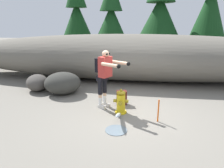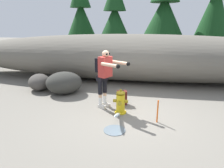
{
  "view_description": "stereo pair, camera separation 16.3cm",
  "coord_description": "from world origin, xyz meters",
  "px_view_note": "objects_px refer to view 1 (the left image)",
  "views": [
    {
      "loc": [
        0.33,
        -5.3,
        2.44
      ],
      "look_at": [
        -0.51,
        0.22,
        0.75
      ],
      "focal_mm": 32.24,
      "sensor_mm": 36.0,
      "label": 1
    },
    {
      "loc": [
        0.49,
        -5.27,
        2.44
      ],
      "look_at": [
        -0.51,
        0.22,
        0.75
      ],
      "focal_mm": 32.24,
      "sensor_mm": 36.0,
      "label": 2
    }
  ],
  "objects_px": {
    "boulder_large": "(63,83)",
    "boulder_mid": "(37,83)",
    "spare_backpack": "(122,98)",
    "fire_hydrant": "(121,102)",
    "utility_worker": "(105,72)",
    "survey_stake": "(158,111)"
  },
  "relations": [
    {
      "from": "spare_backpack",
      "to": "boulder_large",
      "type": "xyz_separation_m",
      "value": [
        -2.19,
        0.68,
        0.18
      ]
    },
    {
      "from": "fire_hydrant",
      "to": "utility_worker",
      "type": "bearing_deg",
      "value": 149.46
    },
    {
      "from": "boulder_large",
      "to": "boulder_mid",
      "type": "relative_size",
      "value": 1.26
    },
    {
      "from": "boulder_mid",
      "to": "fire_hydrant",
      "type": "bearing_deg",
      "value": -24.48
    },
    {
      "from": "spare_backpack",
      "to": "survey_stake",
      "type": "height_order",
      "value": "survey_stake"
    },
    {
      "from": "boulder_mid",
      "to": "utility_worker",
      "type": "bearing_deg",
      "value": -23.31
    },
    {
      "from": "fire_hydrant",
      "to": "boulder_large",
      "type": "height_order",
      "value": "boulder_large"
    },
    {
      "from": "utility_worker",
      "to": "boulder_large",
      "type": "xyz_separation_m",
      "value": [
        -1.73,
        1.01,
        -0.7
      ]
    },
    {
      "from": "spare_backpack",
      "to": "boulder_large",
      "type": "relative_size",
      "value": 0.37
    },
    {
      "from": "boulder_large",
      "to": "boulder_mid",
      "type": "height_order",
      "value": "boulder_large"
    },
    {
      "from": "spare_backpack",
      "to": "boulder_mid",
      "type": "distance_m",
      "value": 3.4
    },
    {
      "from": "spare_backpack",
      "to": "boulder_large",
      "type": "bearing_deg",
      "value": -122.27
    },
    {
      "from": "boulder_large",
      "to": "survey_stake",
      "type": "height_order",
      "value": "boulder_large"
    },
    {
      "from": "boulder_large",
      "to": "boulder_mid",
      "type": "bearing_deg",
      "value": 169.44
    },
    {
      "from": "utility_worker",
      "to": "spare_backpack",
      "type": "relative_size",
      "value": 3.67
    },
    {
      "from": "boulder_mid",
      "to": "survey_stake",
      "type": "height_order",
      "value": "boulder_mid"
    },
    {
      "from": "boulder_large",
      "to": "survey_stake",
      "type": "distance_m",
      "value": 3.66
    },
    {
      "from": "boulder_large",
      "to": "boulder_mid",
      "type": "distance_m",
      "value": 1.11
    },
    {
      "from": "utility_worker",
      "to": "survey_stake",
      "type": "xyz_separation_m",
      "value": [
        1.51,
        -0.69,
        -0.8
      ]
    },
    {
      "from": "utility_worker",
      "to": "spare_backpack",
      "type": "xyz_separation_m",
      "value": [
        0.46,
        0.33,
        -0.88
      ]
    },
    {
      "from": "utility_worker",
      "to": "boulder_large",
      "type": "height_order",
      "value": "utility_worker"
    },
    {
      "from": "fire_hydrant",
      "to": "spare_backpack",
      "type": "xyz_separation_m",
      "value": [
        -0.04,
        0.63,
        -0.1
      ]
    }
  ]
}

